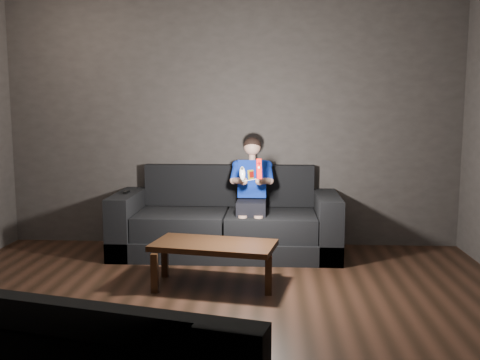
{
  "coord_description": "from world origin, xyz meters",
  "views": [
    {
      "loc": [
        0.45,
        -3.41,
        1.52
      ],
      "look_at": [
        0.15,
        1.55,
        0.85
      ],
      "focal_mm": 40.0,
      "sensor_mm": 36.0,
      "label": 1
    }
  ],
  "objects": [
    {
      "name": "floor",
      "position": [
        0.0,
        0.0,
        0.0
      ],
      "size": [
        5.0,
        5.0,
        0.0
      ],
      "primitive_type": "plane",
      "color": "black",
      "rests_on": "ground"
    },
    {
      "name": "back_wall",
      "position": [
        0.0,
        2.5,
        1.35
      ],
      "size": [
        5.0,
        0.04,
        2.7
      ],
      "primitive_type": "cube",
      "color": "#342E2D",
      "rests_on": "ground"
    },
    {
      "name": "front_wall",
      "position": [
        0.0,
        -2.5,
        1.35
      ],
      "size": [
        5.0,
        0.04,
        2.7
      ],
      "primitive_type": "cube",
      "color": "#342E2D",
      "rests_on": "ground"
    },
    {
      "name": "sofa",
      "position": [
        -0.02,
        2.12,
        0.29
      ],
      "size": [
        2.33,
        1.01,
        0.9
      ],
      "color": "black",
      "rests_on": "floor"
    },
    {
      "name": "child",
      "position": [
        0.24,
        2.06,
        0.74
      ],
      "size": [
        0.44,
        0.54,
        1.09
      ],
      "color": "black",
      "rests_on": "sofa"
    },
    {
      "name": "wii_remote_red",
      "position": [
        0.32,
        1.64,
        0.95
      ],
      "size": [
        0.06,
        0.08,
        0.2
      ],
      "color": "red",
      "rests_on": "child"
    },
    {
      "name": "nunchuk_white",
      "position": [
        0.17,
        1.64,
        0.9
      ],
      "size": [
        0.08,
        0.1,
        0.14
      ],
      "color": "silver",
      "rests_on": "child"
    },
    {
      "name": "wii_remote_black",
      "position": [
        -1.07,
        2.04,
        0.65
      ],
      "size": [
        0.04,
        0.14,
        0.03
      ],
      "color": "black",
      "rests_on": "sofa"
    },
    {
      "name": "coffee_table",
      "position": [
        -0.04,
        1.03,
        0.33
      ],
      "size": [
        1.11,
        0.69,
        0.38
      ],
      "color": "black",
      "rests_on": "floor"
    }
  ]
}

